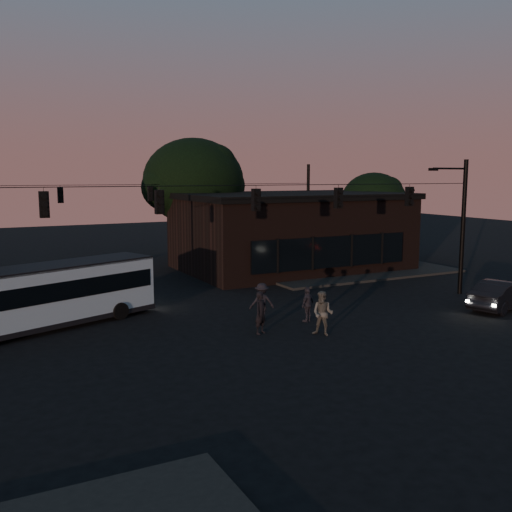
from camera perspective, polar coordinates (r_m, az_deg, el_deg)
name	(u,v)px	position (r m, az deg, el deg)	size (l,w,h in m)	color
ground	(302,343)	(23.16, 4.61, -8.62)	(120.00, 120.00, 0.00)	black
sidewalk_far_right	(341,268)	(41.04, 8.48, -1.21)	(14.00, 10.00, 0.15)	black
building	(291,231)	(40.70, 3.50, 2.53)	(15.40, 10.41, 5.40)	black
tree_behind	(194,181)	(43.74, -6.27, 7.45)	(7.60, 7.60, 9.43)	black
tree_right	(373,200)	(47.38, 11.66, 5.50)	(5.20, 5.20, 6.86)	black
signal_rig_near	(256,224)	(25.75, 0.00, 3.19)	(26.24, 0.30, 7.50)	black
signal_rig_far	(151,210)	(40.61, -10.48, 4.51)	(26.24, 0.30, 7.50)	black
bus	(48,293)	(26.47, -20.10, -3.49)	(10.05, 5.65, 2.78)	#A1BCCD
car	(502,295)	(31.02, 23.39, -3.57)	(1.56, 4.47, 1.47)	black
pedestrian_a	(261,313)	(24.10, 0.50, -5.70)	(0.66, 0.43, 1.81)	black
pedestrian_b	(323,313)	(24.02, 6.69, -5.72)	(0.91, 0.71, 1.87)	#53534B
pedestrian_c	(308,304)	(26.20, 5.19, -4.85)	(0.93, 0.39, 1.59)	#2C2933
pedestrian_d	(262,302)	(26.18, 0.59, -4.64)	(1.14, 0.65, 1.76)	black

